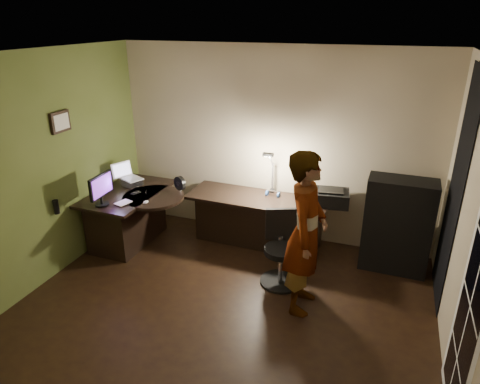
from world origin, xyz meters
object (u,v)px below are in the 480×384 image
(desk_right, at_px, (257,221))
(desk_left, at_px, (130,217))
(monitor, at_px, (101,194))
(person, at_px, (306,233))
(office_chair, at_px, (282,250))
(cabinet, at_px, (397,225))

(desk_right, bearing_deg, desk_left, -161.06)
(desk_right, xyz_separation_m, monitor, (-1.75, -1.03, 0.57))
(desk_left, height_order, desk_right, desk_left)
(desk_right, xyz_separation_m, person, (0.90, -1.14, 0.54))
(desk_left, xyz_separation_m, desk_right, (1.71, 0.53, -0.03))
(office_chair, distance_m, person, 0.66)
(desk_left, bearing_deg, office_chair, -5.92)
(cabinet, xyz_separation_m, office_chair, (-1.26, -0.82, -0.16))
(desk_right, relative_size, monitor, 4.30)
(monitor, bearing_deg, cabinet, 13.67)
(monitor, relative_size, person, 0.25)
(cabinet, distance_m, person, 1.52)
(desk_right, height_order, person, person)
(desk_right, relative_size, person, 1.06)
(desk_right, bearing_deg, person, -50.21)
(monitor, bearing_deg, desk_right, 27.84)
(cabinet, height_order, person, person)
(desk_left, height_order, person, person)
(desk_right, distance_m, cabinet, 1.85)
(office_chair, bearing_deg, monitor, 164.26)
(office_chair, bearing_deg, desk_right, 104.00)
(cabinet, bearing_deg, desk_left, -169.86)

